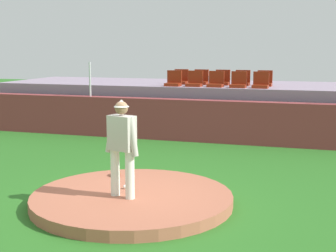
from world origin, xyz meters
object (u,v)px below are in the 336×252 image
stadium_chair_2 (216,82)px  stadium_chair_9 (265,81)px  stadium_chair_6 (201,80)px  stadium_chair_3 (239,83)px  stadium_chair_0 (174,81)px  stadium_chair_1 (195,81)px  stadium_chair_4 (261,83)px  stadium_chair_7 (222,80)px  fielding_glove (116,173)px  stadium_chair_8 (242,81)px  baseball (125,187)px  stadium_chair_5 (181,79)px  pitcher (122,141)px

stadium_chair_2 → stadium_chair_9: bearing=-148.7°
stadium_chair_6 → stadium_chair_3: bearing=146.7°
stadium_chair_0 → stadium_chair_1: size_ratio=1.00×
stadium_chair_4 → stadium_chair_2: bearing=-0.7°
stadium_chair_1 → stadium_chair_7: bearing=-128.8°
fielding_glove → stadium_chair_7: 7.37m
fielding_glove → stadium_chair_4: size_ratio=0.60×
fielding_glove → stadium_chair_7: (0.78, 7.18, 1.47)m
fielding_glove → stadium_chair_8: 7.44m
stadium_chair_1 → stadium_chair_3: (1.42, -0.05, 0.00)m
fielding_glove → stadium_chair_1: size_ratio=0.60×
stadium_chair_2 → stadium_chair_8: bearing=-128.6°
stadium_chair_1 → stadium_chair_9: (2.12, 0.85, 0.00)m
stadium_chair_3 → stadium_chair_6: size_ratio=1.00×
stadium_chair_3 → stadium_chair_4: size_ratio=1.00×
baseball → stadium_chair_7: stadium_chair_7 is taller
baseball → stadium_chair_8: (0.92, 7.95, 1.49)m
baseball → stadium_chair_4: bearing=77.0°
stadium_chair_8 → stadium_chair_9: 0.72m
stadium_chair_0 → stadium_chair_7: 1.70m
stadium_chair_2 → stadium_chair_5: (-1.41, 0.87, 0.00)m
stadium_chair_1 → stadium_chair_4: 2.10m
stadium_chair_8 → stadium_chair_9: (0.72, -0.01, 0.00)m
baseball → stadium_chair_5: size_ratio=0.15×
pitcher → stadium_chair_0: stadium_chair_0 is taller
stadium_chair_4 → stadium_chair_8: same height
pitcher → stadium_chair_0: size_ratio=3.44×
pitcher → stadium_chair_2: stadium_chair_2 is taller
stadium_chair_7 → stadium_chair_0: bearing=33.9°
pitcher → stadium_chair_2: (0.06, 7.54, 0.52)m
stadium_chair_1 → baseball: bearing=93.8°
fielding_glove → stadium_chair_1: stadium_chair_1 is taller
fielding_glove → stadium_chair_1: (0.06, 6.28, 1.47)m
stadium_chair_6 → stadium_chair_9: bearing=179.0°
stadium_chair_9 → stadium_chair_2: bearing=31.3°
pitcher → stadium_chair_4: stadium_chair_4 is taller
baseball → stadium_chair_3: 7.25m
stadium_chair_3 → stadium_chair_5: 2.32m
stadium_chair_9 → stadium_chair_1: bearing=21.9°
fielding_glove → stadium_chair_3: size_ratio=0.60×
stadium_chair_9 → stadium_chair_7: bearing=-1.9°
pitcher → baseball: (-0.15, 0.47, -0.96)m
fielding_glove → stadium_chair_5: (-0.65, 7.14, 1.47)m
stadium_chair_0 → stadium_chair_5: size_ratio=1.00×
pitcher → stadium_chair_4: size_ratio=3.44×
stadium_chair_0 → stadium_chair_6: bearing=-125.8°
stadium_chair_5 → stadium_chair_7: same height
baseball → stadium_chair_9: bearing=78.3°
stadium_chair_6 → stadium_chair_9: 2.13m
baseball → stadium_chair_4: stadium_chair_4 is taller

